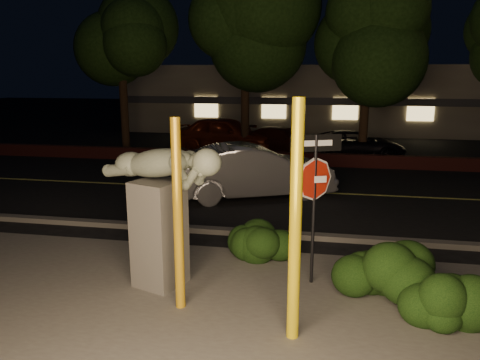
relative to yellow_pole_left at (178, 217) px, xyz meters
name	(u,v)px	position (x,y,z in m)	size (l,w,h in m)	color
ground	(297,172)	(1.11, 10.57, -1.48)	(90.00, 90.00, 0.00)	black
patio	(247,328)	(1.11, -0.43, -1.47)	(14.00, 6.00, 0.02)	#4C4944
road	(290,192)	(1.11, 7.57, -1.47)	(80.00, 8.00, 0.01)	black
lane_marking	(290,191)	(1.11, 7.57, -1.46)	(80.00, 0.12, 0.01)	#D0CE53
curb	(276,234)	(1.11, 3.47, -1.42)	(80.00, 0.25, 0.12)	#4C4944
brick_wall	(299,159)	(1.11, 11.87, -1.23)	(40.00, 0.35, 0.50)	#471817
parking_lot	(306,144)	(1.11, 17.57, -1.47)	(40.00, 12.00, 0.01)	black
building	(312,97)	(1.11, 25.56, 0.52)	(22.00, 10.20, 4.00)	#655B50
tree_far_a	(120,31)	(-6.89, 13.57, 3.86)	(4.60, 4.60, 7.43)	black
tree_far_b	(245,11)	(-1.39, 13.77, 4.57)	(5.20, 5.20, 8.41)	black
tree_far_c	(370,18)	(3.61, 13.37, 4.18)	(4.80, 4.80, 7.84)	black
yellow_pole_left	(178,217)	(0.00, 0.00, 0.00)	(0.15, 0.15, 2.96)	gold
yellow_pole_right	(295,224)	(1.77, -0.53, 0.16)	(0.16, 0.16, 3.28)	yellow
signpost	(315,180)	(1.97, 1.24, 0.37)	(0.82, 0.36, 2.59)	black
sculpture	(160,200)	(-0.54, 0.70, 0.04)	(2.26, 1.32, 2.46)	#4C4944
hedge_center	(250,235)	(0.74, 2.22, -1.02)	(1.75, 0.82, 0.91)	black
hedge_right	(389,268)	(3.20, 0.90, -0.94)	(1.63, 0.88, 1.07)	black
hedge_far_right	(456,300)	(4.01, 0.10, -1.03)	(1.30, 0.81, 0.90)	black
silver_sedan	(253,171)	(0.06, 6.78, -0.71)	(1.64, 4.70, 1.55)	#BBBBC1
parked_car_red	(225,134)	(-2.45, 14.61, -0.67)	(1.91, 4.74, 1.62)	maroon
parked_car_darkred	(284,141)	(0.28, 14.20, -0.88)	(1.68, 4.14, 1.20)	#3C140C
parked_car_dark	(354,145)	(3.30, 13.82, -0.89)	(1.95, 4.23, 1.18)	black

